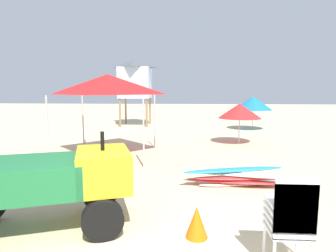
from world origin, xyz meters
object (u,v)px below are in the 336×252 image
object	(u,v)px
utility_cart	(49,180)
surfboard_pile	(237,177)
lifeguard_tower	(135,79)
popup_canopy	(107,84)
traffic_cone_far	(197,222)
beach_umbrella_left	(253,103)
stacked_plastic_chairs	(291,214)
beach_umbrella_mid	(240,111)

from	to	relation	value
utility_cart	surfboard_pile	size ratio (longest dim) A/B	1.10
utility_cart	surfboard_pile	bearing A→B (deg)	33.93
surfboard_pile	lifeguard_tower	distance (m)	11.74
surfboard_pile	popup_canopy	xyz separation A→B (m)	(-3.68, 2.73, 2.11)
popup_canopy	traffic_cone_far	distance (m)	6.07
utility_cart	lifeguard_tower	size ratio (longest dim) A/B	0.72
lifeguard_tower	beach_umbrella_left	world-z (taller)	lifeguard_tower
popup_canopy	traffic_cone_far	xyz separation A→B (m)	(2.69, -5.02, -2.08)
lifeguard_tower	stacked_plastic_chairs	bearing A→B (deg)	-72.44
stacked_plastic_chairs	beach_umbrella_mid	distance (m)	8.14
utility_cart	stacked_plastic_chairs	distance (m)	3.42
beach_umbrella_left	surfboard_pile	bearing A→B (deg)	-104.71
surfboard_pile	traffic_cone_far	bearing A→B (deg)	-113.35
popup_canopy	beach_umbrella_mid	xyz separation A→B (m)	(4.63, 2.37, -1.00)
stacked_plastic_chairs	beach_umbrella_left	world-z (taller)	beach_umbrella_left
lifeguard_tower	beach_umbrella_mid	xyz separation A→B (m)	(5.17, -5.54, -1.47)
utility_cart	beach_umbrella_left	world-z (taller)	beach_umbrella_left
surfboard_pile	traffic_cone_far	distance (m)	2.50
utility_cart	traffic_cone_far	bearing A→B (deg)	-2.94
beach_umbrella_left	stacked_plastic_chairs	bearing A→B (deg)	-100.81
surfboard_pile	lifeguard_tower	world-z (taller)	lifeguard_tower
traffic_cone_far	beach_umbrella_mid	bearing A→B (deg)	75.24
popup_canopy	traffic_cone_far	size ratio (longest dim) A/B	5.85
utility_cart	surfboard_pile	distance (m)	3.94
surfboard_pile	traffic_cone_far	world-z (taller)	traffic_cone_far
utility_cart	beach_umbrella_left	bearing A→B (deg)	63.60
lifeguard_tower	popup_canopy	bearing A→B (deg)	-86.12
stacked_plastic_chairs	popup_canopy	world-z (taller)	popup_canopy
stacked_plastic_chairs	popup_canopy	size ratio (longest dim) A/B	0.43
surfboard_pile	lifeguard_tower	xyz separation A→B (m)	(-4.21, 10.65, 2.58)
surfboard_pile	beach_umbrella_mid	size ratio (longest dim) A/B	1.51
surfboard_pile	lifeguard_tower	bearing A→B (deg)	111.59
stacked_plastic_chairs	beach_umbrella_mid	bearing A→B (deg)	83.87
traffic_cone_far	stacked_plastic_chairs	bearing A→B (deg)	-31.85
popup_canopy	beach_umbrella_left	world-z (taller)	popup_canopy
stacked_plastic_chairs	traffic_cone_far	distance (m)	1.35
beach_umbrella_mid	stacked_plastic_chairs	bearing A→B (deg)	-96.13
surfboard_pile	beach_umbrella_mid	distance (m)	5.31
popup_canopy	beach_umbrella_mid	distance (m)	5.30
popup_canopy	beach_umbrella_mid	bearing A→B (deg)	27.09
beach_umbrella_left	traffic_cone_far	distance (m)	12.06
surfboard_pile	beach_umbrella_mid	xyz separation A→B (m)	(0.96, 5.10, 1.12)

